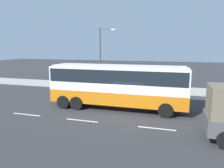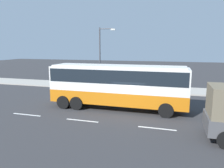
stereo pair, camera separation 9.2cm
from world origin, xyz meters
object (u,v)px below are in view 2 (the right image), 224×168
street_lamp (101,54)px  pedestrian_at_crossing (145,81)px  coach_bus (117,82)px  pedestrian_near_curb (155,80)px

street_lamp → pedestrian_at_crossing: bearing=6.8°
coach_bus → street_lamp: street_lamp is taller
coach_bus → pedestrian_at_crossing: size_ratio=6.33×
pedestrian_near_curb → street_lamp: size_ratio=0.24×
pedestrian_at_crossing → pedestrian_near_curb: bearing=-3.9°
pedestrian_near_curb → street_lamp: bearing=142.9°
coach_bus → pedestrian_at_crossing: 7.87m
coach_bus → pedestrian_near_curb: bearing=75.7°
pedestrian_at_crossing → coach_bus: bearing=-157.7°
street_lamp → coach_bus: bearing=-61.7°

